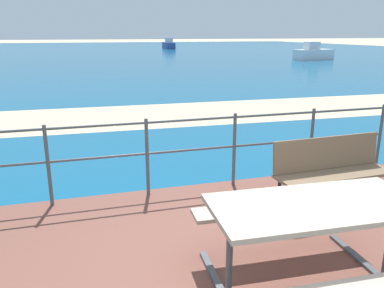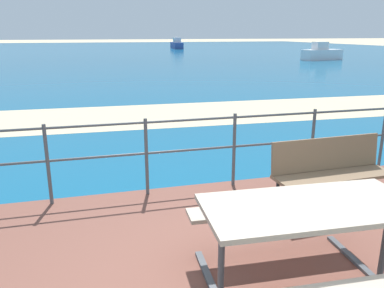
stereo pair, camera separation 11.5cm
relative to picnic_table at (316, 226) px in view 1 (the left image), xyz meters
name	(u,v)px [view 1 (the left image)]	position (x,y,z in m)	size (l,w,h in m)	color
sea_water	(90,53)	(-0.30, 39.88, -0.66)	(90.00, 90.00, 0.01)	#145B84
beach_strip	(136,116)	(-0.30, 7.50, -0.66)	(54.00, 3.02, 0.01)	beige
picnic_table	(316,226)	(0.00, 0.00, 0.00)	(1.69, 1.59, 0.79)	tan
park_bench	(331,167)	(1.09, 1.33, -0.08)	(1.43, 0.47, 0.85)	#7A6047
railing_fence	(192,144)	(-0.30, 2.34, 0.02)	(5.94, 0.04, 1.00)	#4C5156
boat_near	(168,44)	(10.23, 49.60, -0.14)	(1.53, 5.62, 1.43)	#2D478C
boat_mid	(315,53)	(16.22, 24.80, -0.17)	(3.83, 1.69, 1.37)	silver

